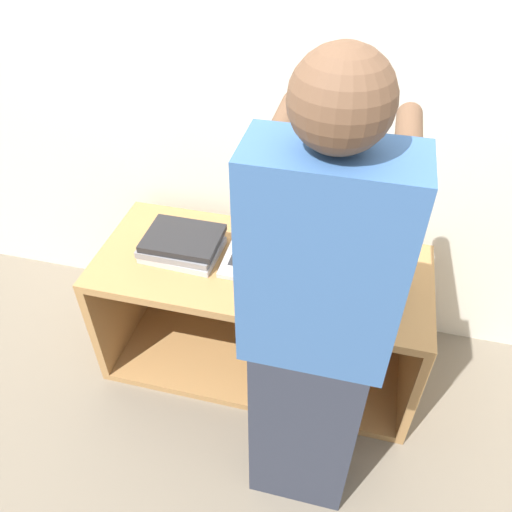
% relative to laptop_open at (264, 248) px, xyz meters
% --- Properties ---
extents(ground_plane, '(12.00, 12.00, 0.00)m').
position_rel_laptop_open_xyz_m(ground_plane, '(0.00, -0.33, -0.65)').
color(ground_plane, '#756B5B').
extents(wall_back, '(8.00, 0.05, 2.40)m').
position_rel_laptop_open_xyz_m(wall_back, '(0.00, 0.35, 0.55)').
color(wall_back, silver).
rests_on(wall_back, ground_plane).
extents(cart, '(1.34, 0.58, 0.59)m').
position_rel_laptop_open_xyz_m(cart, '(0.00, 0.02, -0.35)').
color(cart, '#A87A47').
rests_on(cart, ground_plane).
extents(laptop_open, '(0.30, 0.26, 0.25)m').
position_rel_laptop_open_xyz_m(laptop_open, '(0.00, 0.00, 0.00)').
color(laptop_open, '#B7B7BC').
rests_on(laptop_open, cart).
extents(laptop_stack_left, '(0.32, 0.24, 0.08)m').
position_rel_laptop_open_xyz_m(laptop_stack_left, '(-0.33, -0.04, -0.01)').
color(laptop_stack_left, '#B7B7BC').
rests_on(laptop_stack_left, cart).
extents(laptop_stack_right, '(0.32, 0.25, 0.14)m').
position_rel_laptop_open_xyz_m(laptop_stack_right, '(0.33, -0.04, 0.02)').
color(laptop_stack_right, slate).
rests_on(laptop_stack_right, cart).
extents(person, '(0.40, 0.53, 1.63)m').
position_rel_laptop_open_xyz_m(person, '(0.27, -0.55, 0.17)').
color(person, '#2D3342').
rests_on(person, ground_plane).
extents(inventory_tag, '(0.06, 0.02, 0.01)m').
position_rel_laptop_open_xyz_m(inventory_tag, '(0.33, -0.10, 0.09)').
color(inventory_tag, red).
rests_on(inventory_tag, laptop_stack_right).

